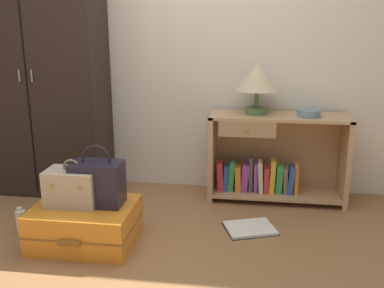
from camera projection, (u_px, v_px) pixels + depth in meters
name	position (u px, v px, depth m)	size (l,w,h in m)	color
ground_plane	(141.00, 274.00, 2.50)	(9.00, 9.00, 0.00)	olive
back_wall	(183.00, 33.00, 3.58)	(6.40, 0.10, 2.60)	silver
wardrobe	(40.00, 72.00, 3.54)	(1.03, 0.47, 1.99)	black
bookshelf	(272.00, 159.00, 3.50)	(1.07, 0.38, 0.69)	tan
table_lamp	(257.00, 79.00, 3.35)	(0.33, 0.33, 0.40)	#4C7542
bowl	(309.00, 113.00, 3.33)	(0.18, 0.18, 0.05)	slate
suitcase_large	(85.00, 224.00, 2.83)	(0.64, 0.52, 0.26)	orange
train_case	(73.00, 187.00, 2.78)	(0.33, 0.21, 0.31)	#B7A88E
handbag	(98.00, 183.00, 2.78)	(0.32, 0.19, 0.39)	#231E2D
bottle	(21.00, 221.00, 2.97)	(0.06, 0.06, 0.18)	white
open_book_on_floor	(250.00, 228.00, 3.04)	(0.41, 0.37, 0.02)	white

